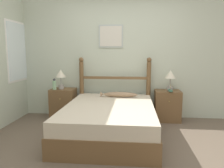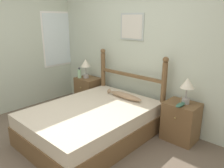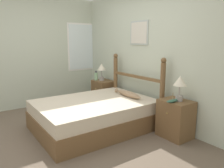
{
  "view_description": "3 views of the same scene",
  "coord_description": "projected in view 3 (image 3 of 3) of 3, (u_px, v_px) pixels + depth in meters",
  "views": [
    {
      "loc": [
        0.26,
        -2.88,
        1.37
      ],
      "look_at": [
        -0.13,
        1.05,
        0.79
      ],
      "focal_mm": 35.0,
      "sensor_mm": 36.0,
      "label": 1
    },
    {
      "loc": [
        2.23,
        -1.5,
        1.84
      ],
      "look_at": [
        -0.06,
        0.99,
        0.82
      ],
      "focal_mm": 35.0,
      "sensor_mm": 36.0,
      "label": 2
    },
    {
      "loc": [
        3.09,
        -1.28,
        1.55
      ],
      "look_at": [
        -0.07,
        0.93,
        0.78
      ],
      "focal_mm": 35.0,
      "sensor_mm": 36.0,
      "label": 3
    }
  ],
  "objects": [
    {
      "name": "model_boat",
      "position": [
        173.0,
        101.0,
        3.36
      ],
      "size": [
        0.08,
        0.26,
        0.15
      ],
      "color": "#386651",
      "rests_on": "nightstand_right"
    },
    {
      "name": "table_lamp_left",
      "position": [
        102.0,
        69.0,
        5.13
      ],
      "size": [
        0.2,
        0.2,
        0.4
      ],
      "color": "gray",
      "rests_on": "nightstand_left"
    },
    {
      "name": "table_lamp_right",
      "position": [
        180.0,
        83.0,
        3.37
      ],
      "size": [
        0.2,
        0.2,
        0.4
      ],
      "color": "gray",
      "rests_on": "nightstand_right"
    },
    {
      "name": "wall_left",
      "position": [
        28.0,
        52.0,
        4.99
      ],
      "size": [
        0.08,
        6.4,
        2.55
      ],
      "color": "beige",
      "rests_on": "ground_plane"
    },
    {
      "name": "bed",
      "position": [
        95.0,
        114.0,
        3.89
      ],
      "size": [
        1.47,
        2.01,
        0.5
      ],
      "color": "brown",
      "rests_on": "ground_plane"
    },
    {
      "name": "bottle",
      "position": [
        96.0,
        76.0,
        5.2
      ],
      "size": [
        0.08,
        0.08,
        0.23
      ],
      "color": "#99C699",
      "rests_on": "nightstand_left"
    },
    {
      "name": "wall_back",
      "position": [
        148.0,
        55.0,
        4.23
      ],
      "size": [
        6.4,
        0.08,
        2.55
      ],
      "color": "beige",
      "rests_on": "ground_plane"
    },
    {
      "name": "fish_pillow",
      "position": [
        128.0,
        94.0,
        4.11
      ],
      "size": [
        0.72,
        0.12,
        0.1
      ],
      "color": "#997A5B",
      "rests_on": "bed"
    },
    {
      "name": "headboard",
      "position": [
        136.0,
        85.0,
        4.35
      ],
      "size": [
        1.48,
        0.1,
        1.26
      ],
      "color": "brown",
      "rests_on": "ground_plane"
    },
    {
      "name": "ground_plane",
      "position": [
        67.0,
        138.0,
        3.51
      ],
      "size": [
        16.0,
        16.0,
        0.0
      ],
      "primitive_type": "plane",
      "color": "brown"
    },
    {
      "name": "nightstand_right",
      "position": [
        175.0,
        119.0,
        3.52
      ],
      "size": [
        0.5,
        0.42,
        0.61
      ],
      "color": "brown",
      "rests_on": "ground_plane"
    },
    {
      "name": "nightstand_left",
      "position": [
        103.0,
        93.0,
        5.24
      ],
      "size": [
        0.5,
        0.42,
        0.61
      ],
      "color": "brown",
      "rests_on": "ground_plane"
    }
  ]
}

